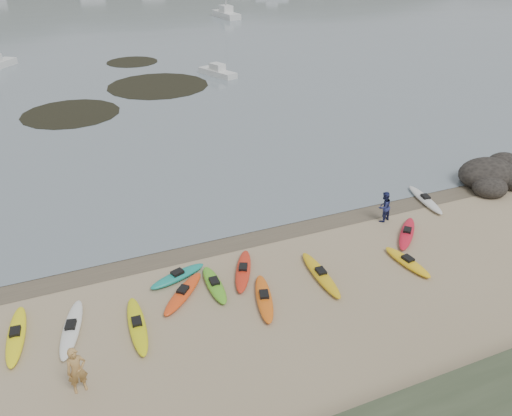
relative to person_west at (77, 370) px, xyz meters
name	(u,v)px	position (x,y,z in m)	size (l,w,h in m)	color
ground	(256,232)	(10.09, 7.67, -0.97)	(600.00, 600.00, 0.00)	tan
wet_sand	(258,234)	(10.09, 7.37, -0.97)	(60.00, 60.00, 0.00)	brown
kayaks	(252,277)	(8.21, 3.65, -0.80)	(24.42, 8.56, 0.34)	silver
person_west	(77,370)	(0.00, 0.00, 0.00)	(0.71, 0.46, 1.94)	tan
person_east	(384,207)	(17.29, 5.98, -0.05)	(0.89, 0.69, 1.83)	navy
rock_cluster	(496,179)	(27.18, 7.29, -0.70)	(5.54, 4.12, 2.01)	black
kelp_mats	(128,89)	(8.72, 39.88, -0.94)	(19.46, 26.67, 0.04)	black
moored_boats	(127,17)	(17.25, 88.44, -0.41)	(94.10, 76.29, 1.22)	silver
far_hills	(163,18)	(49.47, 201.64, -16.90)	(550.00, 135.00, 80.00)	#384235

